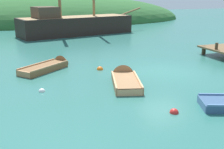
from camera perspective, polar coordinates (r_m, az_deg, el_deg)
ground_plane at (r=15.88m, az=10.61°, el=0.64°), size 120.00×120.00×0.00m
shore_hill at (r=47.41m, az=-14.96°, el=10.54°), size 49.79×22.89×8.64m
sailing_ship at (r=30.60m, az=-7.55°, el=9.59°), size 14.88×6.47×12.85m
rowboat_outer_right at (r=16.56m, az=-12.48°, el=1.55°), size 3.51×3.22×1.02m
rowboat_near_dock at (r=13.74m, az=2.60°, el=-1.12°), size 2.07×3.69×1.15m
buoy_white at (r=12.78m, az=-14.24°, el=-3.42°), size 0.29×0.29×0.29m
buoy_red at (r=10.48m, az=12.66°, el=-7.71°), size 0.33×0.33×0.33m
buoy_orange at (r=15.99m, az=-2.50°, el=1.01°), size 0.37×0.37×0.37m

